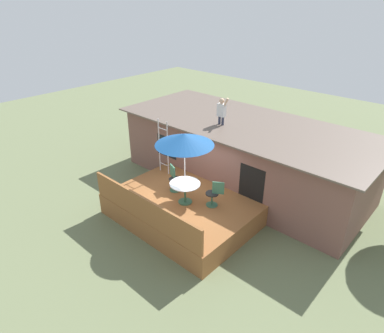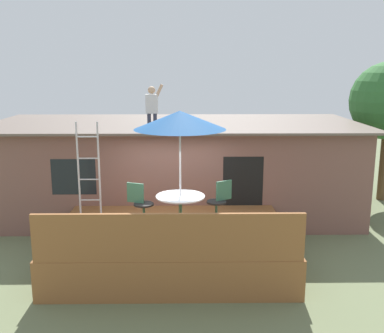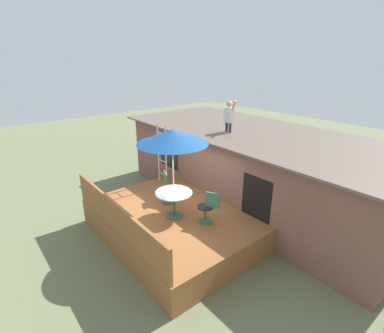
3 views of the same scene
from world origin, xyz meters
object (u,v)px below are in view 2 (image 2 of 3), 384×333
Objects in this scene: patio_table at (180,203)px; step_ladder at (89,169)px; person_figure at (152,103)px; patio_umbrella at (180,120)px; patio_chair_left at (141,204)px; patio_chair_right at (219,202)px.

step_ladder is at bearing 154.05° from patio_table.
person_figure is at bearing 104.93° from patio_table.
patio_chair_left is (-0.88, 0.35, -1.89)m from patio_umbrella.
patio_umbrella is at bearing -75.07° from person_figure.
patio_table is at bearing -75.07° from person_figure.
patio_chair_right is at bearing 30.72° from patio_table.
patio_umbrella reaches higher than patio_table.
step_ladder reaches higher than patio_table.
patio_chair_left is (1.26, -0.69, -0.64)m from step_ladder.
person_figure is 1.21× the size of patio_chair_right.
patio_umbrella is 2.11m from patio_chair_left.
patio_table is at bearing -25.95° from step_ladder.
patio_chair_left is (-0.88, 0.35, -0.13)m from patio_table.
patio_table is 1.13× the size of patio_chair_left.
step_ladder is 2.68m from person_figure.
patio_chair_right is (0.86, 0.51, -0.13)m from patio_table.
patio_umbrella is 3.00m from person_figure.
patio_chair_left is at bearing 158.25° from patio_umbrella.
patio_chair_right is at bearing -55.56° from person_figure.
person_figure reaches higher than patio_umbrella.
person_figure reaches higher than patio_table.
patio_umbrella is at bearing -25.95° from step_ladder.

